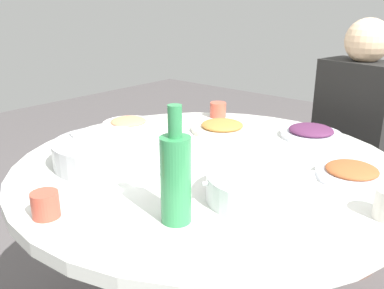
% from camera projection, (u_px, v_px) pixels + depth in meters
% --- Properties ---
extents(round_dining_table, '(1.25, 1.25, 0.76)m').
position_uv_depth(round_dining_table, '(207.00, 203.00, 1.40)').
color(round_dining_table, '#99999E').
rests_on(round_dining_table, ground).
extents(rice_bowl, '(0.32, 0.32, 0.09)m').
position_uv_depth(rice_bowl, '(104.00, 151.00, 1.32)').
color(rice_bowl, '#B2B5BA').
rests_on(rice_bowl, round_dining_table).
extents(soup_bowl, '(0.28, 0.28, 0.07)m').
position_uv_depth(soup_bowl, '(259.00, 187.00, 1.09)').
color(soup_bowl, white).
rests_on(soup_bowl, round_dining_table).
extents(dish_tofu_braise, '(0.25, 0.25, 0.04)m').
position_uv_depth(dish_tofu_braise, '(222.00, 127.00, 1.65)').
color(dish_tofu_braise, silver).
rests_on(dish_tofu_braise, round_dining_table).
extents(dish_shrimp, '(0.21, 0.21, 0.04)m').
position_uv_depth(dish_shrimp, '(129.00, 123.00, 1.70)').
color(dish_shrimp, white).
rests_on(dish_shrimp, round_dining_table).
extents(dish_stirfry, '(0.21, 0.21, 0.04)m').
position_uv_depth(dish_stirfry, '(352.00, 172.00, 1.22)').
color(dish_stirfry, silver).
rests_on(dish_stirfry, round_dining_table).
extents(dish_eggplant, '(0.23, 0.23, 0.05)m').
position_uv_depth(dish_eggplant, '(311.00, 132.00, 1.58)').
color(dish_eggplant, silver).
rests_on(dish_eggplant, round_dining_table).
extents(green_bottle, '(0.07, 0.07, 0.28)m').
position_uv_depth(green_bottle, '(176.00, 177.00, 0.95)').
color(green_bottle, '#338A4F').
rests_on(green_bottle, round_dining_table).
extents(tea_cup_near, '(0.07, 0.07, 0.06)m').
position_uv_depth(tea_cup_near, '(45.00, 205.00, 1.00)').
color(tea_cup_near, '#BD4C39').
rests_on(tea_cup_near, round_dining_table).
extents(tea_cup_side, '(0.07, 0.07, 0.07)m').
position_uv_depth(tea_cup_side, '(218.00, 110.00, 1.85)').
color(tea_cup_side, '#D0543E').
rests_on(tea_cup_side, round_dining_table).
extents(stool_for_diner_left, '(0.35, 0.35, 0.43)m').
position_uv_depth(stool_for_diner_left, '(342.00, 223.00, 2.04)').
color(stool_for_diner_left, brown).
rests_on(stool_for_diner_left, ground).
extents(diner_left, '(0.40, 0.38, 0.76)m').
position_uv_depth(diner_left, '(357.00, 119.00, 1.86)').
color(diner_left, '#2D333D').
rests_on(diner_left, stool_for_diner_left).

